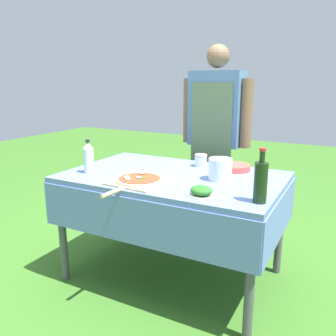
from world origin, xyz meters
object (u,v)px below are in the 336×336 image
(pizza_on_peel, at_px, (139,181))
(oil_bottle, at_px, (261,181))
(person_cook, at_px, (216,128))
(prep_table, at_px, (173,187))
(plate_stack, at_px, (234,167))
(mixing_tub, at_px, (220,169))
(water_bottle, at_px, (89,157))
(herb_container, at_px, (201,191))
(sauce_jar, at_px, (201,161))

(pizza_on_peel, bearing_deg, oil_bottle, 2.76)
(person_cook, relative_size, pizza_on_peel, 3.14)
(prep_table, height_order, plate_stack, plate_stack)
(person_cook, relative_size, mixing_tub, 11.07)
(pizza_on_peel, height_order, water_bottle, water_bottle)
(person_cook, xyz_separation_m, pizza_on_peel, (-0.10, -1.05, -0.21))
(pizza_on_peel, relative_size, oil_bottle, 1.83)
(prep_table, xyz_separation_m, herb_container, (0.34, -0.32, 0.11))
(water_bottle, bearing_deg, plate_stack, 32.14)
(water_bottle, relative_size, sauce_jar, 2.52)
(prep_table, xyz_separation_m, oil_bottle, (0.64, -0.28, 0.20))
(prep_table, bearing_deg, plate_stack, 43.41)
(person_cook, xyz_separation_m, sauce_jar, (0.07, -0.48, -0.18))
(oil_bottle, bearing_deg, prep_table, 156.25)
(water_bottle, xyz_separation_m, sauce_jar, (0.60, 0.53, -0.07))
(person_cook, distance_m, plate_stack, 0.61)
(prep_table, relative_size, oil_bottle, 5.02)
(oil_bottle, distance_m, herb_container, 0.32)
(person_cook, distance_m, sauce_jar, 0.52)
(water_bottle, bearing_deg, person_cook, 62.59)
(mixing_tub, bearing_deg, person_cook, 112.75)
(prep_table, height_order, mixing_tub, mixing_tub)
(prep_table, height_order, person_cook, person_cook)
(mixing_tub, height_order, plate_stack, mixing_tub)
(herb_container, xyz_separation_m, mixing_tub, (-0.02, 0.34, 0.04))
(oil_bottle, height_order, mixing_tub, oil_bottle)
(herb_container, relative_size, plate_stack, 0.87)
(herb_container, height_order, plate_stack, herb_container)
(person_cook, relative_size, oil_bottle, 5.74)
(herb_container, bearing_deg, prep_table, 136.28)
(prep_table, xyz_separation_m, plate_stack, (0.32, 0.30, 0.11))
(sauce_jar, bearing_deg, oil_bottle, -45.55)
(prep_table, relative_size, pizza_on_peel, 2.74)
(prep_table, relative_size, mixing_tub, 9.68)
(prep_table, height_order, herb_container, herb_container)
(water_bottle, bearing_deg, sauce_jar, 41.52)
(mixing_tub, xyz_separation_m, plate_stack, (0.00, 0.28, -0.05))
(mixing_tub, bearing_deg, plate_stack, 89.58)
(oil_bottle, height_order, water_bottle, oil_bottle)
(oil_bottle, bearing_deg, water_bottle, 177.22)
(person_cook, bearing_deg, oil_bottle, 124.89)
(person_cook, xyz_separation_m, oil_bottle, (0.64, -1.07, -0.11))
(person_cook, height_order, mixing_tub, person_cook)
(water_bottle, xyz_separation_m, plate_stack, (0.84, 0.53, -0.09))
(mixing_tub, xyz_separation_m, sauce_jar, (-0.25, 0.28, -0.03))
(prep_table, distance_m, plate_stack, 0.46)
(prep_table, xyz_separation_m, water_bottle, (-0.52, -0.23, 0.19))
(prep_table, height_order, sauce_jar, sauce_jar)
(person_cook, xyz_separation_m, mixing_tub, (0.32, -0.76, -0.15))
(oil_bottle, distance_m, sauce_jar, 0.82)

